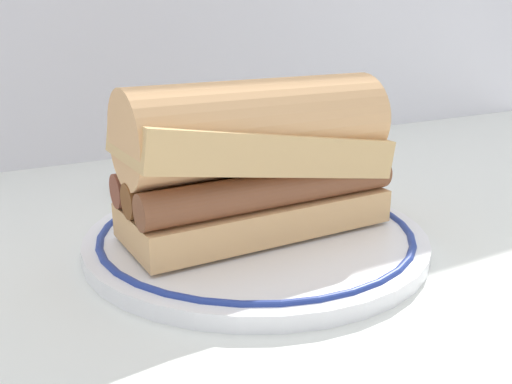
# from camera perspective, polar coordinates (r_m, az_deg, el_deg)

# --- Properties ---
(ground_plane) EXTENTS (1.50, 1.50, 0.00)m
(ground_plane) POSITION_cam_1_polar(r_m,az_deg,el_deg) (0.46, 4.56, -5.51)
(ground_plane) COLOR white
(plate) EXTENTS (0.27, 0.27, 0.01)m
(plate) POSITION_cam_1_polar(r_m,az_deg,el_deg) (0.46, 0.00, -4.45)
(plate) COLOR white
(plate) RESTS_ON ground_plane
(sausage_sandwich) EXTENTS (0.21, 0.09, 0.12)m
(sausage_sandwich) POSITION_cam_1_polar(r_m,az_deg,el_deg) (0.44, 0.00, 3.59)
(sausage_sandwich) COLOR #E3AD6F
(sausage_sandwich) RESTS_ON plate
(butter_knife) EXTENTS (0.05, 0.16, 0.01)m
(butter_knife) POSITION_cam_1_polar(r_m,az_deg,el_deg) (0.58, -12.26, -0.48)
(butter_knife) COLOR silver
(butter_knife) RESTS_ON ground_plane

